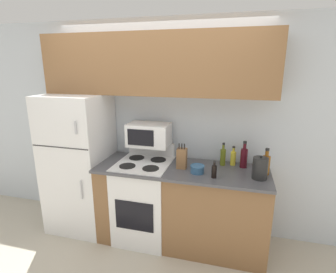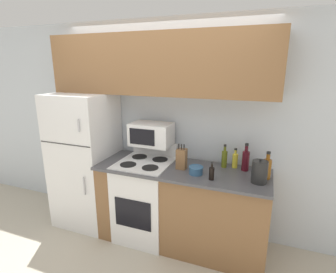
{
  "view_description": "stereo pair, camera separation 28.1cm",
  "coord_description": "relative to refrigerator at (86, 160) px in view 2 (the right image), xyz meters",
  "views": [
    {
      "loc": [
        0.91,
        -2.33,
        2.02
      ],
      "look_at": [
        0.21,
        0.29,
        1.28
      ],
      "focal_mm": 28.0,
      "sensor_mm": 36.0,
      "label": 1
    },
    {
      "loc": [
        1.18,
        -2.25,
        2.02
      ],
      "look_at": [
        0.21,
        0.29,
        1.28
      ],
      "focal_mm": 28.0,
      "sensor_mm": 36.0,
      "label": 2
    }
  ],
  "objects": [
    {
      "name": "knife_block",
      "position": [
        1.3,
        -0.03,
        0.2
      ],
      "size": [
        0.1,
        0.1,
        0.28
      ],
      "color": "brown",
      "rests_on": "lower_cabinets"
    },
    {
      "name": "microwave",
      "position": [
        0.87,
        0.13,
        0.39
      ],
      "size": [
        0.48,
        0.31,
        0.26
      ],
      "color": "white",
      "rests_on": "stove"
    },
    {
      "name": "bowl",
      "position": [
        1.49,
        -0.12,
        0.13
      ],
      "size": [
        0.15,
        0.15,
        0.08
      ],
      "color": "#335B84",
      "rests_on": "lower_cabinets"
    },
    {
      "name": "wall_back",
      "position": [
        0.94,
        0.37,
        0.43
      ],
      "size": [
        8.0,
        0.05,
        2.55
      ],
      "color": "silver",
      "rests_on": "ground_plane"
    },
    {
      "name": "bottle_olive_oil",
      "position": [
        1.73,
        0.17,
        0.19
      ],
      "size": [
        0.06,
        0.06,
        0.26
      ],
      "color": "#5B6619",
      "rests_on": "lower_cabinets"
    },
    {
      "name": "bottle_cooking_spray",
      "position": [
        1.84,
        0.2,
        0.17
      ],
      "size": [
        0.06,
        0.06,
        0.22
      ],
      "color": "gold",
      "rests_on": "lower_cabinets"
    },
    {
      "name": "bottle_whiskey",
      "position": [
        2.17,
        0.02,
        0.19
      ],
      "size": [
        0.08,
        0.08,
        0.28
      ],
      "color": "brown",
      "rests_on": "lower_cabinets"
    },
    {
      "name": "stove",
      "position": [
        0.86,
        -0.02,
        -0.36
      ],
      "size": [
        0.6,
        0.66,
        1.1
      ],
      "color": "white",
      "rests_on": "ground_plane"
    },
    {
      "name": "kettle",
      "position": [
        2.11,
        -0.11,
        0.19
      ],
      "size": [
        0.15,
        0.15,
        0.24
      ],
      "color": "black",
      "rests_on": "lower_cabinets"
    },
    {
      "name": "upper_cabinets",
      "position": [
        0.94,
        0.17,
        1.18
      ],
      "size": [
        2.6,
        0.34,
        0.67
      ],
      "color": "brown",
      "rests_on": "refrigerator"
    },
    {
      "name": "bottle_wine_red",
      "position": [
        1.96,
        0.16,
        0.2
      ],
      "size": [
        0.08,
        0.08,
        0.3
      ],
      "color": "#470F19",
      "rests_on": "lower_cabinets"
    },
    {
      "name": "lower_cabinets",
      "position": [
        1.3,
        -0.01,
        -0.38
      ],
      "size": [
        1.88,
        0.68,
        0.93
      ],
      "color": "brown",
      "rests_on": "ground_plane"
    },
    {
      "name": "refrigerator",
      "position": [
        0.0,
        0.0,
        0.0
      ],
      "size": [
        0.72,
        0.69,
        1.7
      ],
      "color": "white",
      "rests_on": "ground_plane"
    },
    {
      "name": "ground_plane",
      "position": [
        0.94,
        -0.33,
        -0.85
      ],
      "size": [
        12.0,
        12.0,
        0.0
      ],
      "primitive_type": "plane",
      "color": "beige"
    },
    {
      "name": "bottle_soy_sauce",
      "position": [
        1.67,
        -0.2,
        0.16
      ],
      "size": [
        0.05,
        0.05,
        0.18
      ],
      "color": "black",
      "rests_on": "lower_cabinets"
    }
  ]
}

